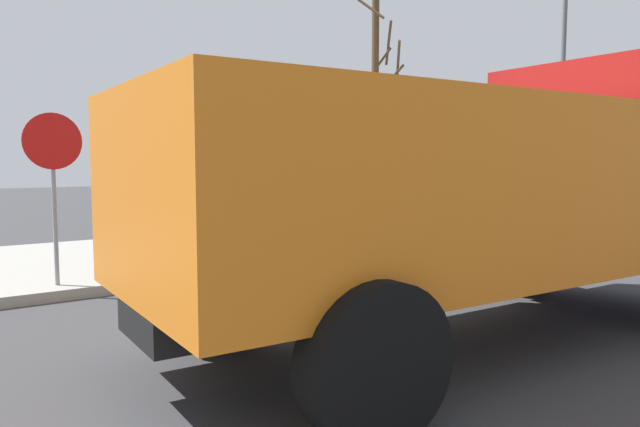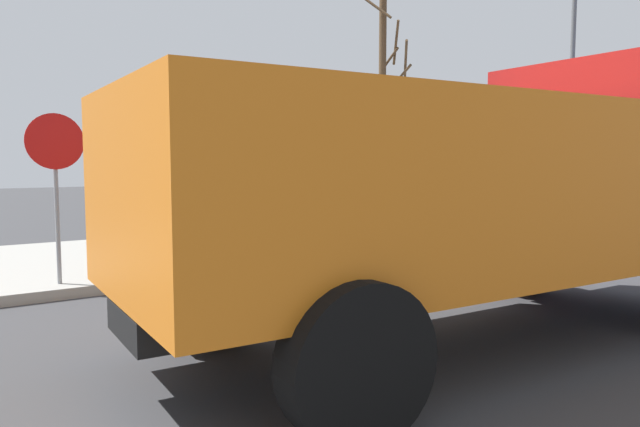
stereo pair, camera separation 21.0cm
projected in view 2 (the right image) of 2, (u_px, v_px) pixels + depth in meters
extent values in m
plane|color=#38383A|center=(304.00, 369.00, 5.31)|extent=(80.00, 80.00, 0.00)
cube|color=#99968E|center=(109.00, 260.00, 10.65)|extent=(36.00, 5.00, 0.15)
cylinder|color=red|center=(183.00, 240.00, 10.03)|extent=(0.23, 0.23, 0.75)
sphere|color=red|center=(183.00, 214.00, 9.99)|extent=(0.27, 0.27, 0.27)
cylinder|color=red|center=(188.00, 236.00, 9.85)|extent=(0.10, 0.19, 0.10)
cylinder|color=red|center=(179.00, 233.00, 10.19)|extent=(0.10, 0.19, 0.10)
cylinder|color=red|center=(188.00, 241.00, 9.85)|extent=(0.13, 0.19, 0.13)
torus|color=black|center=(194.00, 225.00, 9.86)|extent=(1.32, 0.72, 1.28)
cylinder|color=gray|center=(57.00, 199.00, 8.14)|extent=(0.06, 0.06, 2.34)
cylinder|color=red|center=(55.00, 141.00, 8.04)|extent=(0.76, 0.02, 0.76)
cube|color=orange|center=(387.00, 189.00, 5.42)|extent=(4.92, 2.73, 1.60)
cube|color=maroon|center=(621.00, 157.00, 7.26)|extent=(2.12, 2.59, 2.20)
cube|color=black|center=(472.00, 277.00, 6.08)|extent=(7.04, 1.24, 0.24)
cylinder|color=black|center=(524.00, 254.00, 8.34)|extent=(1.11, 0.35, 1.10)
cylinder|color=black|center=(215.00, 291.00, 5.95)|extent=(1.11, 0.35, 1.10)
cylinder|color=black|center=(358.00, 363.00, 3.83)|extent=(1.11, 0.35, 1.10)
cylinder|color=black|center=(605.00, 220.00, 13.07)|extent=(1.10, 0.30, 1.10)
cylinder|color=#4C3823|center=(382.00, 113.00, 15.77)|extent=(0.20, 0.20, 5.93)
cylinder|color=#4C3823|center=(378.00, 8.00, 15.22)|extent=(0.42, 0.69, 0.60)
cylinder|color=#4C3823|center=(389.00, 60.00, 15.86)|extent=(0.23, 0.63, 0.65)
cylinder|color=#4C3823|center=(396.00, 43.00, 15.61)|extent=(0.47, 0.68, 1.04)
cylinder|color=#4C3823|center=(406.00, 61.00, 15.58)|extent=(0.86, 0.99, 0.87)
cylinder|color=#4C3823|center=(397.00, 81.00, 16.00)|extent=(0.10, 1.09, 0.79)
cylinder|color=#595B5E|center=(571.00, 88.00, 14.71)|extent=(0.12, 0.12, 6.98)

